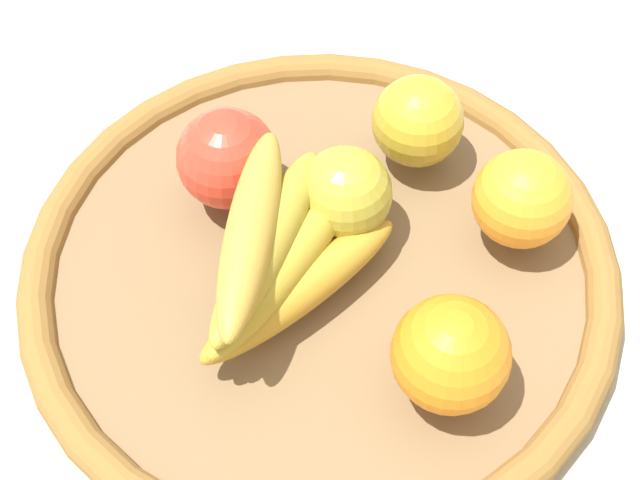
# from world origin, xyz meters

# --- Properties ---
(ground_plane) EXTENTS (2.40, 2.40, 0.00)m
(ground_plane) POSITION_xyz_m (0.00, 0.00, 0.00)
(ground_plane) COLOR #B6B19C
(ground_plane) RESTS_ON ground
(basket) EXTENTS (0.43, 0.43, 0.03)m
(basket) POSITION_xyz_m (0.00, 0.00, 0.02)
(basket) COLOR brown
(basket) RESTS_ON ground_plane
(orange_0) EXTENTS (0.09, 0.09, 0.07)m
(orange_0) POSITION_xyz_m (-0.02, 0.13, 0.07)
(orange_0) COLOR orange
(orange_0) RESTS_ON basket
(apple_1) EXTENTS (0.10, 0.10, 0.07)m
(apple_1) POSITION_xyz_m (0.03, -0.08, 0.07)
(apple_1) COLOR red
(apple_1) RESTS_ON basket
(banana_bunch) EXTENTS (0.17, 0.15, 0.07)m
(banana_bunch) POSITION_xyz_m (0.04, 0.01, 0.07)
(banana_bunch) COLOR #BA8C29
(banana_bunch) RESTS_ON basket
(apple_2) EXTENTS (0.09, 0.09, 0.07)m
(apple_2) POSITION_xyz_m (-0.03, -0.02, 0.06)
(apple_2) COLOR #A8A032
(apple_2) RESTS_ON basket
(apple_0) EXTENTS (0.07, 0.07, 0.07)m
(apple_0) POSITION_xyz_m (-0.11, -0.05, 0.07)
(apple_0) COLOR gold
(apple_0) RESTS_ON basket
(orange_1) EXTENTS (0.09, 0.09, 0.07)m
(orange_1) POSITION_xyz_m (-0.13, 0.05, 0.07)
(orange_1) COLOR orange
(orange_1) RESTS_ON basket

